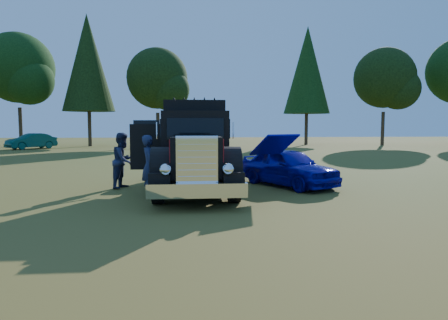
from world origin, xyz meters
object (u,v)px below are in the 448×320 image
diamond_t_truck (195,152)px  hotrod_coupe (288,167)px  spectator_far (123,160)px  spectator_near (149,166)px  distant_teal_car (31,141)px

diamond_t_truck → hotrod_coupe: (3.32, 0.77, -0.59)m
spectator_far → spectator_near: bearing=-130.0°
spectator_near → distant_teal_car: size_ratio=0.43×
diamond_t_truck → hotrod_coupe: diamond_t_truck is taller
spectator_far → distant_teal_car: bearing=45.0°
hotrod_coupe → spectator_far: (-5.77, 0.05, 0.27)m
distant_teal_car → spectator_far: bearing=-22.2°
hotrod_coupe → distant_teal_car: hotrod_coupe is taller
hotrod_coupe → distant_teal_car: (-17.85, 23.98, 0.02)m
diamond_t_truck → hotrod_coupe: bearing=13.0°
distant_teal_car → spectator_near: bearing=-21.8°
diamond_t_truck → distant_teal_car: diamond_t_truck is taller
spectator_far → distant_teal_car: size_ratio=0.44×
spectator_near → distant_teal_car: 28.81m
hotrod_coupe → spectator_far: bearing=179.5°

